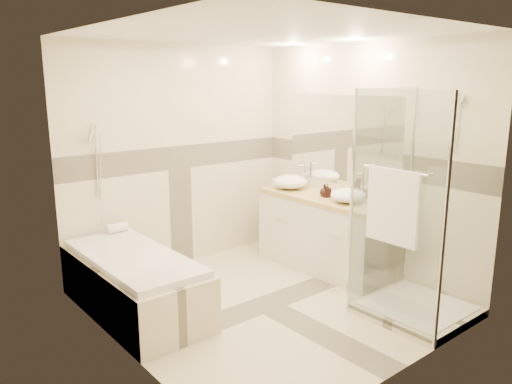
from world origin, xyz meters
TOP-DOWN VIEW (x-y plane):
  - room at (0.06, 0.01)m, footprint 2.82×3.02m
  - bathtub at (-1.02, 0.65)m, footprint 0.75×1.70m
  - vanity at (1.12, 0.30)m, footprint 0.58×1.62m
  - shower_enclosure at (0.83, -0.97)m, footprint 0.96×0.93m
  - vessel_sink_near at (1.10, 0.83)m, footprint 0.41×0.41m
  - vessel_sink_far at (1.10, -0.05)m, footprint 0.37×0.37m
  - faucet_near at (1.32, 0.83)m, footprint 0.11×0.03m
  - faucet_far at (1.32, -0.05)m, footprint 0.12×0.03m
  - amenity_bottle_a at (1.10, 0.24)m, footprint 0.09×0.09m
  - amenity_bottle_b at (1.10, 0.28)m, footprint 0.14×0.14m
  - folded_towels at (1.10, 0.98)m, footprint 0.22×0.29m
  - rolled_towel at (-0.84, 1.38)m, footprint 0.21×0.10m

SIDE VIEW (x-z plane):
  - bathtub at x=-1.02m, z-range 0.03..0.59m
  - vanity at x=1.12m, z-range 0.00..0.85m
  - shower_enclosure at x=0.83m, z-range -0.51..1.53m
  - rolled_towel at x=-0.84m, z-range 0.56..0.66m
  - folded_towels at x=1.10m, z-range 0.85..0.93m
  - amenity_bottle_b at x=1.10m, z-range 0.85..0.99m
  - vessel_sink_far at x=1.10m, z-range 0.85..1.00m
  - amenity_bottle_a at x=1.10m, z-range 0.85..1.00m
  - vessel_sink_near at x=1.10m, z-range 0.85..1.01m
  - faucet_near at x=1.32m, z-range 0.87..1.15m
  - faucet_far at x=1.32m, z-range 0.87..1.17m
  - room at x=0.06m, z-range 0.00..2.52m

